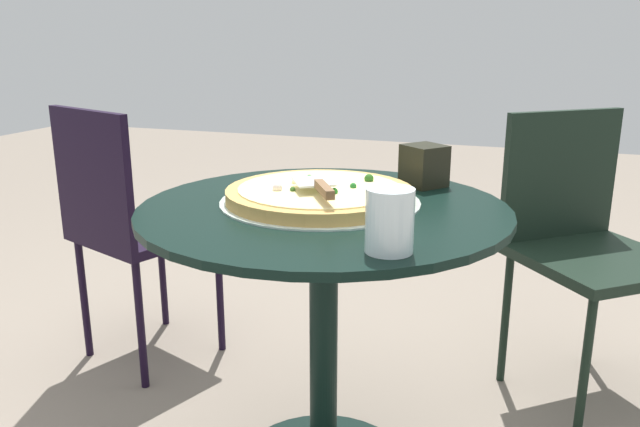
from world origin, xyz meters
TOP-DOWN VIEW (x-y plane):
  - patio_table at (0.00, 0.00)m, footprint 0.81×0.81m
  - pizza_on_tray at (-0.02, 0.03)m, footprint 0.44×0.44m
  - pizza_server at (0.00, -0.05)m, footprint 0.15×0.20m
  - drinking_cup at (0.20, -0.25)m, footprint 0.08×0.08m
  - napkin_dispenser at (0.17, 0.26)m, footprint 0.13×0.13m
  - patio_chair_near at (0.57, 0.63)m, footprint 0.56×0.56m
  - patio_chair_corner at (-0.76, 0.34)m, footprint 0.48×0.48m

SIDE VIEW (x-z plane):
  - patio_chair_corner at x=-0.76m, z-range 0.07..0.91m
  - patio_chair_near at x=0.57m, z-range 0.08..0.90m
  - patio_table at x=0.00m, z-range 0.15..0.83m
  - pizza_on_tray at x=-0.02m, z-range 0.67..0.72m
  - napkin_dispenser at x=0.17m, z-range 0.68..0.78m
  - drinking_cup at x=0.20m, z-range 0.68..0.79m
  - pizza_server at x=0.00m, z-range 0.73..0.75m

